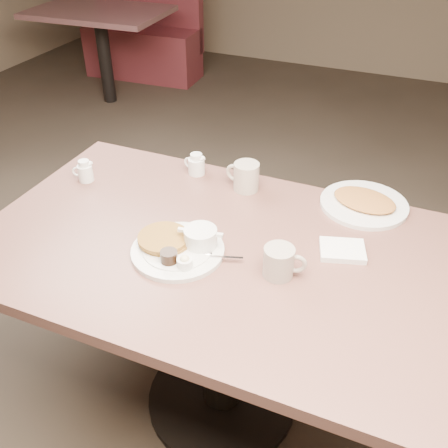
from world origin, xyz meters
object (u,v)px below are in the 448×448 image
at_px(creamer_right, 196,165).
at_px(diner_table, 222,288).
at_px(main_plate, 180,245).
at_px(booth_back_left, 140,33).
at_px(coffee_mug_near, 280,262).
at_px(creamer_left, 85,171).
at_px(coffee_mug_far, 245,176).
at_px(hash_plate, 364,203).

bearing_deg(creamer_right, diner_table, -54.90).
xyz_separation_m(main_plate, booth_back_left, (-2.01, 3.10, -0.36)).
distance_m(coffee_mug_near, booth_back_left, 3.88).
distance_m(creamer_left, creamer_right, 0.40).
distance_m(diner_table, coffee_mug_far, 0.41).
relative_size(diner_table, hash_plate, 4.26).
height_order(diner_table, booth_back_left, booth_back_left).
bearing_deg(hash_plate, booth_back_left, 133.04).
bearing_deg(booth_back_left, hash_plate, -46.96).
bearing_deg(hash_plate, coffee_mug_near, -109.13).
relative_size(main_plate, creamer_left, 4.45).
relative_size(coffee_mug_far, creamer_left, 1.67).
height_order(main_plate, coffee_mug_far, coffee_mug_far).
bearing_deg(diner_table, hash_plate, 47.88).
bearing_deg(booth_back_left, creamer_left, -62.20).
relative_size(coffee_mug_near, creamer_right, 1.37).
height_order(main_plate, creamer_right, creamer_right).
height_order(diner_table, creamer_left, creamer_left).
bearing_deg(coffee_mug_near, creamer_right, 137.24).
bearing_deg(creamer_left, coffee_mug_near, -15.40).
distance_m(coffee_mug_near, creamer_left, 0.83).
distance_m(main_plate, coffee_mug_far, 0.41).
distance_m(coffee_mug_near, coffee_mug_far, 0.47).
bearing_deg(creamer_left, main_plate, -25.15).
bearing_deg(diner_table, main_plate, -146.30).
xyz_separation_m(coffee_mug_near, coffee_mug_far, (-0.25, 0.39, 0.00)).
bearing_deg(creamer_left, coffee_mug_far, 17.22).
bearing_deg(coffee_mug_far, hash_plate, 7.20).
relative_size(diner_table, creamer_left, 18.75).
relative_size(creamer_right, booth_back_left, 0.07).
xyz_separation_m(creamer_right, hash_plate, (0.61, 0.02, -0.02)).
distance_m(diner_table, hash_plate, 0.56).
distance_m(main_plate, creamer_left, 0.56).
relative_size(coffee_mug_near, coffee_mug_far, 0.97).
bearing_deg(creamer_left, creamer_right, 30.33).
xyz_separation_m(diner_table, creamer_left, (-0.61, 0.17, 0.21)).
bearing_deg(coffee_mug_far, booth_back_left, 127.42).
distance_m(main_plate, hash_plate, 0.65).
distance_m(coffee_mug_far, creamer_right, 0.21).
bearing_deg(coffee_mug_near, diner_table, 164.75).
bearing_deg(coffee_mug_near, creamer_left, 164.60).
distance_m(main_plate, coffee_mug_near, 0.30).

